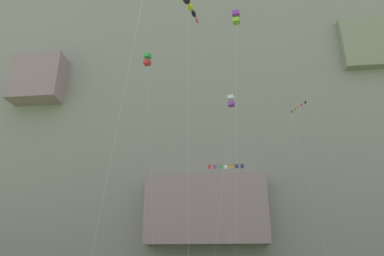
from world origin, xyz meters
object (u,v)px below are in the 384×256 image
Objects in this scene: kite_box_low_right at (236,18)px; kite_box_high_right at (147,60)px; kite_box_high_left at (231,102)px; kite_banner_far_right at (301,125)px; kite_banner_high_center at (226,172)px; kite_windsock_front_field at (190,7)px.

kite_box_low_right reaches higher than kite_box_high_right.
kite_box_high_left is 15.81m from kite_banner_far_right.
kite_box_high_left is at bearing -75.57° from kite_banner_high_center.
kite_box_high_right is 20.41m from kite_banner_high_center.
kite_box_low_right is 17.98m from kite_banner_high_center.
kite_box_low_right is at bearing 30.12° from kite_windsock_front_field.
kite_box_high_right is 12.69m from kite_windsock_front_field.
kite_box_high_left is at bearing -29.57° from kite_box_high_right.
kite_box_high_right is 23.57m from kite_banner_far_right.
kite_banner_high_center is at bearing 113.22° from kite_box_low_right.
kite_banner_high_center is at bearing 104.43° from kite_box_high_left.
kite_box_low_right is 18.11m from kite_banner_far_right.
kite_banner_far_right is at bearing 39.54° from kite_banner_high_center.
kite_box_high_left is 0.65× the size of kite_box_high_right.
kite_box_low_right is 2.40× the size of kite_banner_high_center.
kite_windsock_front_field is at bearing -130.87° from kite_banner_far_right.
kite_box_high_right is at bearing 124.54° from kite_windsock_front_field.
kite_box_high_left is 16.54m from kite_box_high_right.
kite_banner_far_right is (10.77, 8.89, 8.79)m from kite_banner_high_center.
kite_windsock_front_field reaches higher than kite_banner_far_right.
kite_box_high_left is 0.67× the size of kite_windsock_front_field.
kite_box_high_left reaches higher than kite_banner_high_center.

